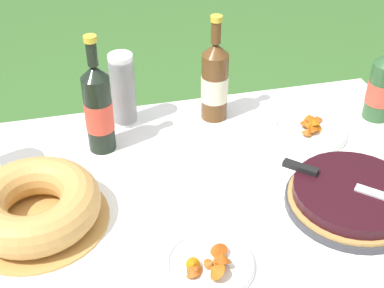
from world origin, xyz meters
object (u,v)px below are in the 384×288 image
at_px(serving_knife, 344,182).
at_px(cup_stack, 123,90).
at_px(bundt_cake, 34,206).
at_px(cider_bottle_green, 382,86).
at_px(snack_plate_near, 210,263).
at_px(cider_bottle_amber, 215,81).
at_px(juice_bottle_red, 98,108).
at_px(snack_plate_left, 310,130).
at_px(berry_tart, 353,197).

bearing_deg(serving_knife, cup_stack, 177.90).
distance_m(bundt_cake, cup_stack, 0.46).
distance_m(cider_bottle_green, snack_plate_near, 0.81).
height_order(cider_bottle_amber, juice_bottle_red, juice_bottle_red).
bearing_deg(serving_knife, snack_plate_left, 123.83).
xyz_separation_m(snack_plate_near, snack_plate_left, (0.42, 0.43, -0.00)).
bearing_deg(cider_bottle_amber, juice_bottle_red, -166.51).
distance_m(juice_bottle_red, snack_plate_near, 0.54).
relative_size(cup_stack, snack_plate_left, 1.05).
distance_m(serving_knife, juice_bottle_red, 0.66).
distance_m(berry_tart, cider_bottle_green, 0.45).
distance_m(bundt_cake, snack_plate_near, 0.43).
xyz_separation_m(berry_tart, snack_plate_near, (-0.39, -0.11, -0.01)).
distance_m(bundt_cake, cider_bottle_green, 1.04).
bearing_deg(cider_bottle_green, bundt_cake, -167.24).
distance_m(cup_stack, cider_bottle_green, 0.77).
xyz_separation_m(cider_bottle_green, snack_plate_left, (-0.23, -0.04, -0.10)).
bearing_deg(berry_tart, snack_plate_left, 84.69).
relative_size(berry_tart, cider_bottle_amber, 1.01).
distance_m(cider_bottle_green, snack_plate_left, 0.26).
distance_m(cider_bottle_amber, snack_plate_near, 0.62).
bearing_deg(cup_stack, cider_bottle_amber, -5.70).
xyz_separation_m(bundt_cake, cider_bottle_green, (1.01, 0.23, 0.06)).
bearing_deg(serving_knife, juice_bottle_red, -170.37).
bearing_deg(juice_bottle_red, snack_plate_left, -6.89).
height_order(cider_bottle_green, snack_plate_left, cider_bottle_green).
bearing_deg(berry_tart, cider_bottle_green, 53.51).
xyz_separation_m(serving_knife, snack_plate_left, (0.05, 0.30, -0.05)).
xyz_separation_m(berry_tart, serving_knife, (-0.02, 0.02, 0.04)).
distance_m(cider_bottle_amber, juice_bottle_red, 0.36).
height_order(cider_bottle_amber, snack_plate_near, cider_bottle_amber).
bearing_deg(juice_bottle_red, serving_knife, -33.89).
xyz_separation_m(bundt_cake, cider_bottle_amber, (0.53, 0.35, 0.07)).
bearing_deg(bundt_cake, serving_knife, -8.16).
relative_size(cup_stack, juice_bottle_red, 0.67).
relative_size(snack_plate_near, snack_plate_left, 0.91).
height_order(berry_tart, cider_bottle_amber, cider_bottle_amber).
xyz_separation_m(serving_knife, cider_bottle_amber, (-0.20, 0.45, 0.06)).
bearing_deg(bundt_cake, cup_stack, 55.04).
distance_m(bundt_cake, snack_plate_left, 0.81).
height_order(cup_stack, snack_plate_near, cup_stack).
bearing_deg(cider_bottle_green, cider_bottle_amber, 166.27).
height_order(serving_knife, snack_plate_near, serving_knife).
height_order(serving_knife, cider_bottle_green, cider_bottle_green).
xyz_separation_m(cider_bottle_green, cider_bottle_amber, (-0.48, 0.12, 0.01)).
distance_m(berry_tart, snack_plate_near, 0.41).
height_order(berry_tart, juice_bottle_red, juice_bottle_red).
relative_size(bundt_cake, cider_bottle_green, 1.15).
bearing_deg(berry_tart, cup_stack, 134.46).
distance_m(serving_knife, snack_plate_near, 0.39).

